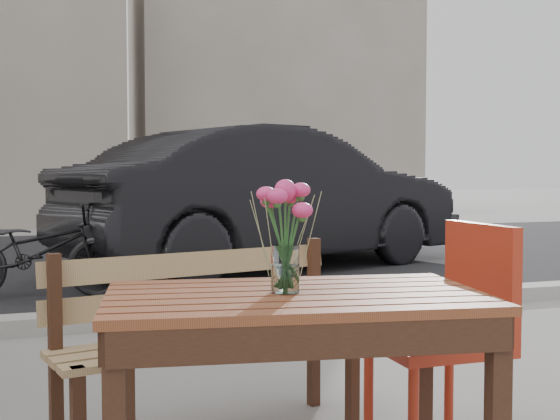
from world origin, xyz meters
The scene contains 8 objects.
street centered at (0.00, 5.06, 0.03)m, with size 30.00×8.12×0.12m.
backdrop_buildings centered at (0.17, 14.40, 3.60)m, with size 15.50×4.00×8.00m.
main_table centered at (0.05, -0.01, 0.61)m, with size 1.27×0.87×0.73m.
main_bench centered at (-0.06, 0.78, 0.49)m, with size 1.36×0.67×0.81m.
red_chair centered at (0.78, 0.22, 0.53)m, with size 0.46×0.46×0.91m.
main_vase centered at (0.02, 0.00, 0.95)m, with size 0.19×0.19×0.35m.
parked_car centered at (1.81, 5.66, 0.80)m, with size 1.69×4.85×1.60m, color black.
bicycle centered at (-0.74, 4.42, 0.42)m, with size 0.56×1.60×0.84m, color black.
Camera 1 is at (-0.70, -2.07, 1.10)m, focal length 45.00 mm.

